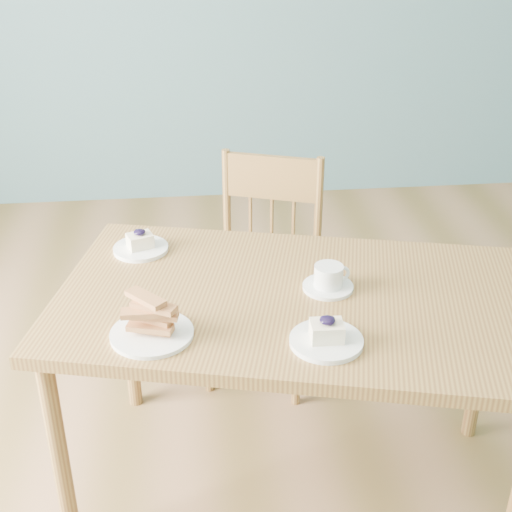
# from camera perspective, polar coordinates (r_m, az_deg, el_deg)

# --- Properties ---
(room) EXTENTS (5.01, 5.01, 2.71)m
(room) POSITION_cam_1_polar(r_m,az_deg,el_deg) (1.44, 7.81, 15.29)
(room) COLOR #9F714A
(room) RESTS_ON ground
(dining_table) EXTENTS (1.40, 1.00, 0.68)m
(dining_table) POSITION_cam_1_polar(r_m,az_deg,el_deg) (1.93, 3.06, -4.91)
(dining_table) COLOR olive
(dining_table) RESTS_ON ground
(dining_chair) EXTENTS (0.47, 0.46, 0.82)m
(dining_chair) POSITION_cam_1_polar(r_m,az_deg,el_deg) (2.54, 0.66, -1.19)
(dining_chair) COLOR olive
(dining_chair) RESTS_ON ground
(cheesecake_plate_near) EXTENTS (0.18, 0.18, 0.07)m
(cheesecake_plate_near) POSITION_cam_1_polar(r_m,az_deg,el_deg) (1.71, 5.66, -6.45)
(cheesecake_plate_near) COLOR white
(cheesecake_plate_near) RESTS_ON dining_table
(cheesecake_plate_far) EXTENTS (0.16, 0.16, 0.07)m
(cheesecake_plate_far) POSITION_cam_1_polar(r_m,az_deg,el_deg) (2.14, -9.22, 0.86)
(cheesecake_plate_far) COLOR white
(cheesecake_plate_far) RESTS_ON dining_table
(coffee_cup) EXTENTS (0.14, 0.14, 0.07)m
(coffee_cup) POSITION_cam_1_polar(r_m,az_deg,el_deg) (1.92, 5.85, -1.84)
(coffee_cup) COLOR white
(coffee_cup) RESTS_ON dining_table
(biscotti_plate) EXTENTS (0.20, 0.20, 0.11)m
(biscotti_plate) POSITION_cam_1_polar(r_m,az_deg,el_deg) (1.74, -8.40, -5.33)
(biscotti_plate) COLOR white
(biscotti_plate) RESTS_ON dining_table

